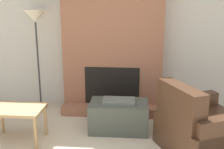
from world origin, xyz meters
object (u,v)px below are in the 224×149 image
side_table (17,113)px  floor_lamp_left (35,20)px  ottoman (119,116)px  armchair (200,131)px

side_table → floor_lamp_left: size_ratio=0.42×
ottoman → armchair: armchair is taller
side_table → armchair: bearing=-1.8°
ottoman → floor_lamp_left: 2.17m
side_table → floor_lamp_left: floor_lamp_left is taller
armchair → side_table: armchair is taller
ottoman → side_table: 1.47m
ottoman → armchair: 1.21m
ottoman → floor_lamp_left: (-1.49, 0.82, 1.35)m
ottoman → floor_lamp_left: size_ratio=0.49×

